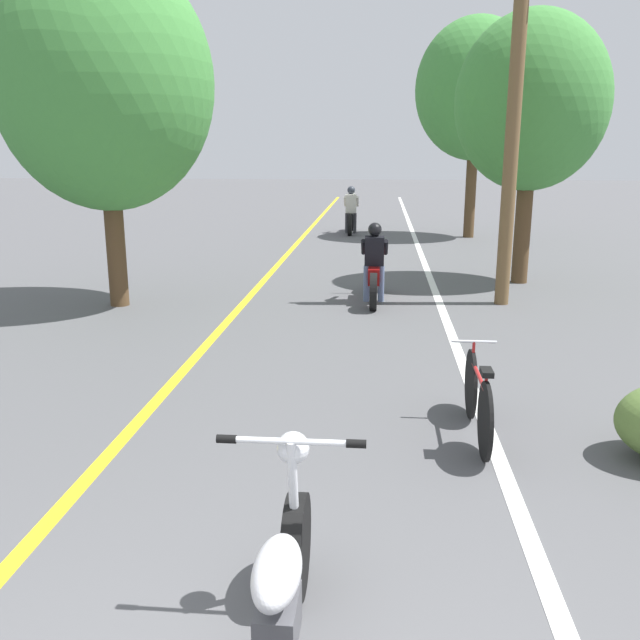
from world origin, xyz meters
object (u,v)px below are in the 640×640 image
at_px(motorcycle_rider_far, 351,215).
at_px(bicycle_parked, 478,399).
at_px(roadside_tree_right_far, 476,90).
at_px(motorcycle_foreground, 279,604).
at_px(roadside_tree_right_near, 532,103).
at_px(roadside_tree_left, 104,83).
at_px(utility_pole, 513,121).
at_px(motorcycle_rider_lead, 374,271).

xyz_separation_m(motorcycle_rider_far, bicycle_parked, (1.87, -15.91, -0.19)).
xyz_separation_m(roadside_tree_right_far, motorcycle_foreground, (-3.20, -18.32, -3.90)).
bearing_deg(roadside_tree_right_near, roadside_tree_left, -159.59).
relative_size(utility_pole, roadside_tree_right_near, 1.15).
bearing_deg(motorcycle_foreground, roadside_tree_right_near, 73.19).
height_order(motorcycle_foreground, bicycle_parked, motorcycle_foreground).
bearing_deg(motorcycle_rider_lead, bicycle_parked, -80.01).
xyz_separation_m(utility_pole, roadside_tree_left, (-6.65, -0.69, 0.58)).
bearing_deg(motorcycle_rider_lead, roadside_tree_left, -170.50).
bearing_deg(roadside_tree_right_far, bicycle_parked, -96.74).
bearing_deg(utility_pole, roadside_tree_right_near, 71.17).
relative_size(utility_pole, motorcycle_foreground, 2.85).
xyz_separation_m(utility_pole, motorcycle_foreground, (-2.63, -8.95, -2.66)).
height_order(roadside_tree_right_far, motorcycle_rider_lead, roadside_tree_right_far).
relative_size(roadside_tree_right_far, roadside_tree_left, 1.12).
xyz_separation_m(roadside_tree_left, motorcycle_foreground, (4.02, -8.26, -3.24)).
height_order(roadside_tree_right_near, motorcycle_rider_far, roadside_tree_right_near).
bearing_deg(motorcycle_rider_far, roadside_tree_left, -108.22).
height_order(utility_pole, roadside_tree_left, utility_pole).
distance_m(roadside_tree_right_far, bicycle_parked, 15.78).
bearing_deg(motorcycle_rider_lead, utility_pole, -1.10).
bearing_deg(roadside_tree_left, roadside_tree_right_near, 20.41).
relative_size(utility_pole, roadside_tree_left, 1.05).
distance_m(roadside_tree_right_far, roadside_tree_left, 12.41).
distance_m(motorcycle_rider_lead, bicycle_parked, 5.93).
bearing_deg(bicycle_parked, motorcycle_rider_lead, 99.99).
height_order(roadside_tree_right_far, roadside_tree_left, roadside_tree_right_far).
bearing_deg(utility_pole, roadside_tree_left, -174.04).
distance_m(utility_pole, bicycle_parked, 6.52).
bearing_deg(motorcycle_foreground, roadside_tree_left, 115.96).
bearing_deg(roadside_tree_left, motorcycle_foreground, -64.04).
relative_size(roadside_tree_right_far, motorcycle_foreground, 3.03).
distance_m(roadside_tree_right_far, motorcycle_rider_far, 5.31).
distance_m(motorcycle_rider_far, bicycle_parked, 16.02).
height_order(roadside_tree_right_far, motorcycle_rider_far, roadside_tree_right_far).
relative_size(motorcycle_foreground, bicycle_parked, 1.26).
relative_size(roadside_tree_right_near, bicycle_parked, 3.12).
relative_size(roadside_tree_left, motorcycle_foreground, 2.71).
height_order(utility_pole, roadside_tree_right_far, roadside_tree_right_far).
relative_size(roadside_tree_right_near, motorcycle_rider_lead, 2.49).
relative_size(roadside_tree_left, motorcycle_rider_far, 2.84).
bearing_deg(utility_pole, motorcycle_rider_far, 106.99).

